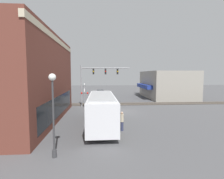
{
  "coord_description": "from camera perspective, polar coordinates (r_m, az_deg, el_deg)",
  "views": [
    {
      "loc": [
        -23.92,
        3.01,
        5.14
      ],
      "look_at": [
        5.21,
        0.9,
        2.65
      ],
      "focal_mm": 28.0,
      "sensor_mm": 36.0,
      "label": 1
    }
  ],
  "objects": [
    {
      "name": "traffic_signal_gantry",
      "position": [
        28.31,
        -5.07,
        4.4
      ],
      "size": [
        0.42,
        7.88,
        6.59
      ],
      "color": "gray",
      "rests_on": "ground"
    },
    {
      "name": "ground_plane",
      "position": [
        24.65,
        2.98,
        -7.16
      ],
      "size": [
        120.0,
        120.0,
        0.0
      ],
      "primitive_type": "plane",
      "color": "#4C4C4F"
    },
    {
      "name": "pedestrian_near_bus",
      "position": [
        16.24,
        3.25,
        -10.23
      ],
      "size": [
        0.34,
        0.34,
        1.77
      ],
      "color": "#2D3351",
      "rests_on": "ground"
    },
    {
      "name": "shop_building",
      "position": [
        41.06,
        17.29,
        1.59
      ],
      "size": [
        13.26,
        10.24,
        5.9
      ],
      "color": "gray",
      "rests_on": "ground"
    },
    {
      "name": "crossing_signal",
      "position": [
        27.18,
        -8.94,
        -1.19
      ],
      "size": [
        1.41,
        1.18,
        3.81
      ],
      "color": "gray",
      "rests_on": "ground"
    },
    {
      "name": "parked_car_blue",
      "position": [
        43.9,
        -3.85,
        -1.03
      ],
      "size": [
        4.25,
        1.82,
        1.37
      ],
      "color": "navy",
      "rests_on": "ground"
    },
    {
      "name": "streetlamp",
      "position": [
        11.24,
        -18.67,
        -5.82
      ],
      "size": [
        0.44,
        0.44,
        5.21
      ],
      "color": "#38383A",
      "rests_on": "ground"
    },
    {
      "name": "city_bus",
      "position": [
        17.65,
        -3.41,
        -6.24
      ],
      "size": [
        10.19,
        2.59,
        3.15
      ],
      "color": "silver",
      "rests_on": "ground"
    },
    {
      "name": "rail_track_near",
      "position": [
        30.51,
        1.58,
        -4.78
      ],
      "size": [
        2.6,
        60.0,
        0.15
      ],
      "color": "#332D28",
      "rests_on": "ground"
    },
    {
      "name": "brick_building",
      "position": [
        21.84,
        -29.9,
        3.07
      ],
      "size": [
        17.06,
        10.04,
        9.4
      ],
      "color": "brown",
      "rests_on": "ground"
    },
    {
      "name": "parked_car_grey",
      "position": [
        36.02,
        -3.78,
        -2.28
      ],
      "size": [
        4.48,
        1.82,
        1.43
      ],
      "color": "slate",
      "rests_on": "ground"
    }
  ]
}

